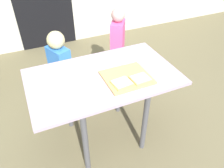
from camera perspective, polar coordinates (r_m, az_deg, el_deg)
ground_plane at (r=2.39m, az=-1.84°, el=-12.91°), size 16.00×16.00×0.00m
dining_table at (r=1.92m, az=-2.24°, el=-0.19°), size 1.25×0.75×0.76m
cutting_board at (r=1.83m, az=3.80°, el=1.72°), size 0.37×0.34×0.02m
pizza_slice_near_left at (r=1.74m, az=2.56°, el=0.29°), size 0.16×0.15×0.02m
pizza_slice_near_right at (r=1.80m, az=7.28°, el=1.38°), size 0.16×0.14×0.02m
plate_white_left at (r=1.95m, az=-11.70°, el=3.28°), size 0.24×0.24×0.01m
plate_white_right at (r=2.11m, az=4.09°, el=6.86°), size 0.24×0.24×0.01m
child_left at (r=2.41m, az=-13.04°, el=4.08°), size 0.22×0.28×0.96m
child_right at (r=2.68m, az=1.42°, el=9.64°), size 0.25×0.28×1.04m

